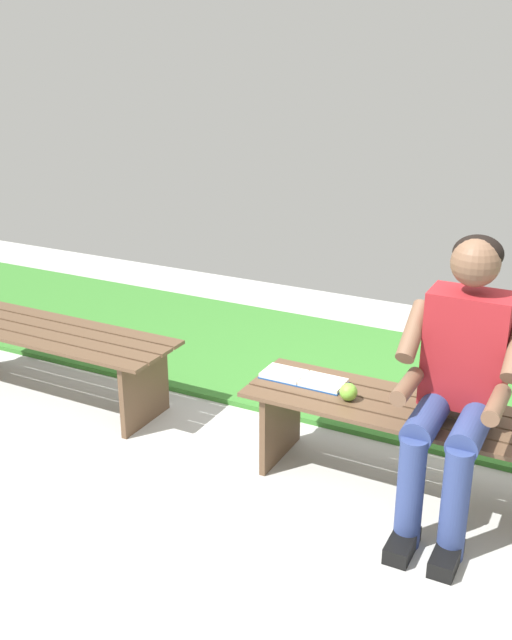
# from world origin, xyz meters

# --- Properties ---
(ground_plane) EXTENTS (10.00, 7.00, 0.04)m
(ground_plane) POSITION_xyz_m (1.07, 1.00, -0.02)
(ground_plane) COLOR #B2B2AD
(grass_strip) EXTENTS (9.00, 1.47, 0.03)m
(grass_strip) POSITION_xyz_m (1.07, -1.11, 0.01)
(grass_strip) COLOR #387A2D
(grass_strip) RESTS_ON ground
(bench_near) EXTENTS (1.64, 0.47, 0.43)m
(bench_near) POSITION_xyz_m (0.00, 0.00, 0.32)
(bench_near) COLOR brown
(bench_near) RESTS_ON ground
(bench_far) EXTENTS (1.55, 0.47, 0.43)m
(bench_far) POSITION_xyz_m (2.15, 0.00, 0.32)
(bench_far) COLOR brown
(bench_far) RESTS_ON ground
(person_seated) EXTENTS (0.50, 0.69, 1.23)m
(person_seated) POSITION_xyz_m (-0.15, 0.10, 0.67)
(person_seated) COLOR maroon
(person_seated) RESTS_ON ground
(apple) EXTENTS (0.08, 0.08, 0.08)m
(apple) POSITION_xyz_m (0.33, 0.05, 0.47)
(apple) COLOR #72B738
(apple) RESTS_ON bench_near
(book_open) EXTENTS (0.41, 0.16, 0.02)m
(book_open) POSITION_xyz_m (0.60, -0.04, 0.44)
(book_open) COLOR white
(book_open) RESTS_ON bench_near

